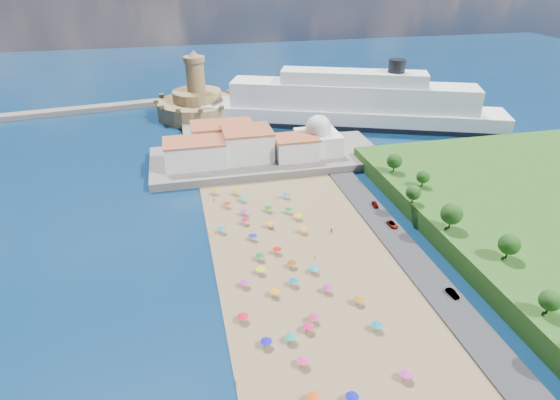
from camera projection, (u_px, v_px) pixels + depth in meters
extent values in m
plane|color=#071938|center=(287.00, 273.00, 120.05)|extent=(700.00, 700.00, 0.00)
cube|color=#59544C|center=(267.00, 158.00, 184.27)|extent=(90.00, 36.00, 3.00)
cube|color=#59544C|center=(204.00, 134.00, 210.15)|extent=(18.00, 70.00, 2.40)
cube|color=silver|center=(195.00, 153.00, 172.40)|extent=(22.00, 14.00, 9.00)
cube|color=silver|center=(247.00, 145.00, 177.68)|extent=(18.00, 16.00, 11.00)
cube|color=silver|center=(296.00, 148.00, 178.54)|extent=(16.00, 12.00, 8.00)
cube|color=silver|center=(223.00, 137.00, 186.65)|extent=(24.00, 14.00, 10.00)
cube|color=silver|center=(318.00, 142.00, 184.00)|extent=(16.00, 16.00, 8.00)
sphere|color=silver|center=(318.00, 128.00, 181.21)|extent=(10.00, 10.00, 10.00)
cylinder|color=silver|center=(319.00, 118.00, 179.44)|extent=(1.20, 1.20, 1.60)
cylinder|color=olive|center=(198.00, 108.00, 234.70)|extent=(40.00, 40.00, 8.00)
cylinder|color=olive|center=(197.00, 96.00, 231.67)|extent=(24.00, 24.00, 5.00)
cylinder|color=olive|center=(195.00, 76.00, 227.25)|extent=(9.00, 9.00, 14.00)
cylinder|color=olive|center=(194.00, 59.00, 223.43)|extent=(10.40, 10.40, 2.40)
cone|color=olive|center=(193.00, 53.00, 222.17)|extent=(6.00, 6.00, 3.00)
cube|color=black|center=(350.00, 122.00, 224.39)|extent=(140.55, 71.77, 2.29)
cube|color=white|center=(351.00, 116.00, 222.95)|extent=(139.47, 71.04, 8.50)
cube|color=white|center=(352.00, 95.00, 218.33)|extent=(111.71, 57.18, 11.33)
cube|color=white|center=(353.00, 77.00, 214.37)|extent=(66.37, 36.43, 5.67)
cylinder|color=black|center=(397.00, 66.00, 209.32)|extent=(7.56, 7.56, 5.67)
cylinder|color=gray|center=(358.00, 301.00, 108.55)|extent=(0.07, 0.07, 2.00)
cone|color=#96630D|center=(359.00, 298.00, 108.13)|extent=(2.50, 2.50, 0.60)
cylinder|color=gray|center=(298.00, 217.00, 143.25)|extent=(0.07, 0.07, 2.00)
cone|color=#D4B90B|center=(298.00, 214.00, 142.83)|extent=(2.50, 2.50, 0.60)
cylinder|color=gray|center=(308.00, 328.00, 100.57)|extent=(0.07, 0.07, 2.00)
cone|color=#D21054|center=(308.00, 325.00, 100.15)|extent=(2.50, 2.50, 0.60)
cylinder|color=gray|center=(245.00, 284.00, 114.20)|extent=(0.07, 0.07, 2.00)
cone|color=#B3268D|center=(245.00, 281.00, 113.78)|extent=(2.50, 2.50, 0.60)
cylinder|color=gray|center=(292.00, 265.00, 121.28)|extent=(0.07, 0.07, 2.00)
cone|color=#7A410B|center=(292.00, 262.00, 120.86)|extent=(2.50, 2.50, 0.60)
cylinder|color=gray|center=(244.00, 212.00, 145.91)|extent=(0.07, 0.07, 2.00)
cone|color=#A02293|center=(244.00, 210.00, 145.49)|extent=(2.50, 2.50, 0.60)
cylinder|color=gray|center=(236.00, 193.00, 157.95)|extent=(0.07, 0.07, 2.00)
cone|color=#95710D|center=(236.00, 190.00, 157.53)|extent=(2.50, 2.50, 0.60)
cylinder|color=gray|center=(270.00, 225.00, 139.13)|extent=(0.07, 0.07, 2.00)
cone|color=orange|center=(270.00, 222.00, 138.71)|extent=(2.50, 2.50, 0.60)
cylinder|color=gray|center=(291.00, 339.00, 97.85)|extent=(0.07, 0.07, 2.00)
cone|color=#0E8770|center=(291.00, 336.00, 97.43)|extent=(2.50, 2.50, 0.60)
cylinder|color=gray|center=(215.00, 192.00, 158.23)|extent=(0.07, 0.07, 2.00)
cone|color=#C45D08|center=(215.00, 190.00, 157.82)|extent=(2.50, 2.50, 0.60)
cylinder|color=gray|center=(227.00, 205.00, 150.19)|extent=(0.07, 0.07, 2.00)
cone|color=maroon|center=(227.00, 202.00, 149.77)|extent=(2.50, 2.50, 0.60)
cylinder|color=gray|center=(406.00, 376.00, 89.19)|extent=(0.07, 0.07, 2.00)
cone|color=#B8278A|center=(406.00, 373.00, 88.77)|extent=(2.50, 2.50, 0.60)
cylinder|color=gray|center=(274.00, 293.00, 111.02)|extent=(0.07, 0.07, 2.00)
cone|color=orange|center=(274.00, 290.00, 110.60)|extent=(2.50, 2.50, 0.60)
cylinder|color=gray|center=(288.00, 211.00, 146.79)|extent=(0.07, 0.07, 2.00)
cone|color=#15791C|center=(288.00, 208.00, 146.37)|extent=(2.50, 2.50, 0.60)
cylinder|color=gray|center=(245.00, 222.00, 140.83)|extent=(0.07, 0.07, 2.00)
cone|color=#AF0E3E|center=(245.00, 219.00, 140.41)|extent=(2.50, 2.50, 0.60)
cylinder|color=gray|center=(313.00, 399.00, 84.61)|extent=(0.07, 0.07, 2.00)
cone|color=#D54211|center=(313.00, 396.00, 84.19)|extent=(2.50, 2.50, 0.60)
cylinder|color=gray|center=(260.00, 257.00, 124.17)|extent=(0.07, 0.07, 2.00)
cone|color=#136A21|center=(260.00, 255.00, 123.75)|extent=(2.50, 2.50, 0.60)
cylinder|color=gray|center=(243.00, 199.00, 153.69)|extent=(0.07, 0.07, 2.00)
cone|color=#109785|center=(243.00, 197.00, 153.27)|extent=(2.50, 2.50, 0.60)
cylinder|color=gray|center=(268.00, 209.00, 147.63)|extent=(0.07, 0.07, 2.00)
cone|color=#116217|center=(268.00, 207.00, 147.21)|extent=(2.50, 2.50, 0.60)
cylinder|color=gray|center=(266.00, 343.00, 96.73)|extent=(0.07, 0.07, 2.00)
cone|color=#160DAD|center=(266.00, 340.00, 96.31)|extent=(2.50, 2.50, 0.60)
cylinder|color=gray|center=(222.00, 230.00, 136.31)|extent=(0.07, 0.07, 2.00)
cone|color=#106F99|center=(221.00, 228.00, 135.89)|extent=(2.50, 2.50, 0.60)
cylinder|color=gray|center=(303.00, 363.00, 92.15)|extent=(0.07, 0.07, 2.00)
cone|color=#C3296C|center=(303.00, 359.00, 91.73)|extent=(2.50, 2.50, 0.60)
cylinder|color=gray|center=(314.00, 270.00, 119.19)|extent=(0.07, 0.07, 2.00)
cone|color=teal|center=(314.00, 267.00, 118.77)|extent=(2.50, 2.50, 0.60)
cylinder|color=gray|center=(277.00, 251.00, 126.90)|extent=(0.07, 0.07, 2.00)
cone|color=red|center=(277.00, 248.00, 126.48)|extent=(2.50, 2.50, 0.60)
cylinder|color=gray|center=(327.00, 289.00, 112.34)|extent=(0.07, 0.07, 2.00)
cone|color=#9D2179|center=(328.00, 286.00, 111.92)|extent=(2.50, 2.50, 0.60)
cylinder|color=gray|center=(377.00, 327.00, 100.92)|extent=(0.07, 0.07, 2.00)
cone|color=#0E7082|center=(377.00, 324.00, 100.50)|extent=(2.50, 2.50, 0.60)
cylinder|color=gray|center=(286.00, 196.00, 155.77)|extent=(0.07, 0.07, 2.00)
cone|color=blue|center=(286.00, 193.00, 155.35)|extent=(2.50, 2.50, 0.60)
cylinder|color=gray|center=(313.00, 319.00, 103.22)|extent=(0.07, 0.07, 2.00)
cone|color=#A42353|center=(313.00, 316.00, 102.80)|extent=(2.50, 2.50, 0.60)
cylinder|color=gray|center=(294.00, 283.00, 114.56)|extent=(0.07, 0.07, 2.00)
cone|color=#0F648B|center=(294.00, 280.00, 114.14)|extent=(2.50, 2.50, 0.60)
cylinder|color=gray|center=(352.00, 399.00, 84.65)|extent=(0.07, 0.07, 2.00)
cone|color=#0D0FA9|center=(352.00, 395.00, 84.23)|extent=(2.50, 2.50, 0.60)
cylinder|color=gray|center=(303.00, 230.00, 136.34)|extent=(0.07, 0.07, 2.00)
cone|color=orange|center=(303.00, 228.00, 135.92)|extent=(2.50, 2.50, 0.60)
cylinder|color=gray|center=(261.00, 271.00, 118.86)|extent=(0.07, 0.07, 2.00)
cone|color=#D2D10B|center=(261.00, 268.00, 118.44)|extent=(2.50, 2.50, 0.60)
cylinder|color=gray|center=(243.00, 318.00, 103.43)|extent=(0.07, 0.07, 2.00)
cone|color=red|center=(243.00, 315.00, 103.01)|extent=(2.50, 2.50, 0.60)
cylinder|color=gray|center=(253.00, 237.00, 132.94)|extent=(0.07, 0.07, 2.00)
cone|color=#0B299A|center=(253.00, 235.00, 132.52)|extent=(2.50, 2.50, 0.60)
imported|color=tan|center=(276.00, 197.00, 155.39)|extent=(0.82, 1.24, 1.79)
imported|color=tan|center=(307.00, 327.00, 101.22)|extent=(0.81, 0.57, 1.57)
imported|color=tan|center=(315.00, 256.00, 125.12)|extent=(0.71, 0.72, 1.68)
imported|color=tan|center=(332.00, 230.00, 136.66)|extent=(1.61, 1.14, 1.67)
imported|color=tan|center=(214.00, 200.00, 153.33)|extent=(1.06, 0.61, 1.71)
imported|color=tan|center=(273.00, 227.00, 138.39)|extent=(0.99, 0.86, 1.76)
imported|color=tan|center=(209.00, 233.00, 135.15)|extent=(1.18, 1.13, 1.61)
imported|color=tan|center=(236.00, 382.00, 88.18)|extent=(0.69, 0.70, 1.63)
imported|color=gray|center=(452.00, 293.00, 110.92)|extent=(1.81, 3.95, 1.25)
imported|color=gray|center=(392.00, 224.00, 139.28)|extent=(2.25, 4.47, 1.21)
imported|color=gray|center=(375.00, 204.00, 150.21)|extent=(2.01, 3.96, 1.29)
cylinder|color=#382314|center=(547.00, 309.00, 97.23)|extent=(0.50, 0.50, 2.49)
sphere|color=#14380F|center=(550.00, 300.00, 96.18)|extent=(4.49, 4.49, 4.49)
cylinder|color=#382314|center=(507.00, 253.00, 114.94)|extent=(0.50, 0.50, 2.93)
sphere|color=#14380F|center=(509.00, 244.00, 113.72)|extent=(5.27, 5.27, 5.27)
cylinder|color=#382314|center=(450.00, 223.00, 127.41)|extent=(0.50, 0.50, 3.30)
sphere|color=#14380F|center=(452.00, 214.00, 126.03)|extent=(5.95, 5.95, 5.95)
cylinder|color=#382314|center=(412.00, 199.00, 140.68)|extent=(0.50, 0.50, 2.53)
sphere|color=#14380F|center=(413.00, 193.00, 139.62)|extent=(4.55, 4.55, 4.55)
cylinder|color=#382314|center=(422.00, 183.00, 150.90)|extent=(0.50, 0.50, 2.39)
sphere|color=#14380F|center=(423.00, 177.00, 149.90)|extent=(4.30, 4.30, 4.30)
cylinder|color=#382314|center=(394.00, 168.00, 160.78)|extent=(0.50, 0.50, 2.93)
sphere|color=#14380F|center=(395.00, 161.00, 159.56)|extent=(5.28, 5.28, 5.28)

